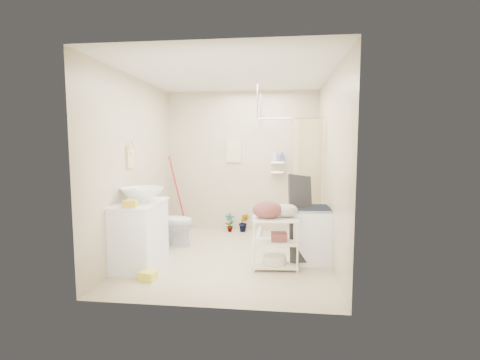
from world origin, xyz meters
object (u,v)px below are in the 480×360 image
at_px(toilet, 171,222).
at_px(laundry_rack, 275,238).
at_px(washing_machine, 310,234).
at_px(vanity, 140,234).

bearing_deg(toilet, laundry_rack, -115.26).
bearing_deg(toilet, washing_machine, -101.45).
bearing_deg(washing_machine, toilet, 163.75).
bearing_deg(washing_machine, laundry_rack, -146.96).
bearing_deg(vanity, toilet, 80.47).
height_order(toilet, laundry_rack, laundry_rack).
distance_m(toilet, washing_machine, 2.24).
xyz_separation_m(vanity, washing_machine, (2.30, 0.42, -0.05)).
height_order(vanity, washing_machine, vanity).
bearing_deg(laundry_rack, toilet, 148.27).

